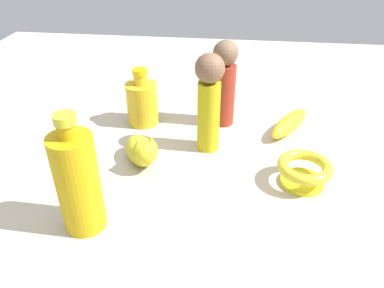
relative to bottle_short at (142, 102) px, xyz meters
name	(u,v)px	position (x,y,z in m)	size (l,w,h in m)	color
ground	(192,162)	(-0.18, -0.16, -0.06)	(2.00, 2.00, 0.00)	#BCB29E
bottle_short	(142,102)	(0.00, 0.00, 0.00)	(0.09, 0.09, 0.16)	gold
bottle_tall	(78,182)	(-0.41, 0.02, 0.04)	(0.08, 0.08, 0.24)	#BF9A0E
bowl	(304,170)	(-0.23, -0.42, -0.03)	(0.12, 0.12, 0.06)	yellow
cat_figurine	(142,150)	(-0.20, -0.04, -0.03)	(0.14, 0.12, 0.09)	gold
person_figure_child	(224,83)	(0.03, -0.23, 0.06)	(0.09, 0.09, 0.24)	maroon
person_figure_adult	(209,99)	(-0.11, -0.19, 0.07)	(0.07, 0.07, 0.25)	#B7A814
nail_polish_jar	(77,168)	(-0.26, 0.09, -0.05)	(0.03, 0.03, 0.04)	#224D25
banana	(289,123)	(0.00, -0.41, -0.04)	(0.18, 0.05, 0.05)	gold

